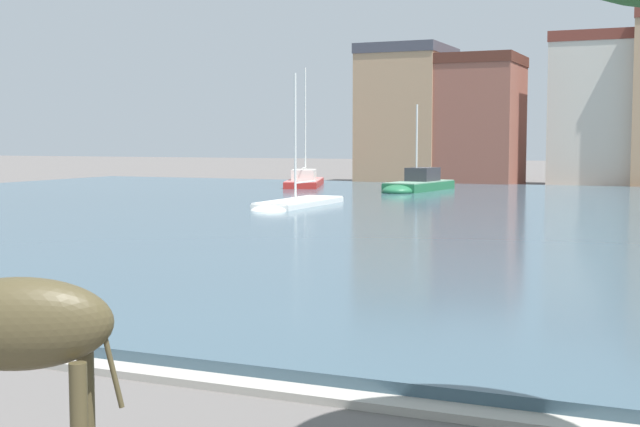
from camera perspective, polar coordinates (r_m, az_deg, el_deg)
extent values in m
cube|color=#3D5666|center=(39.23, 11.12, -0.30)|extent=(81.51, 54.04, 0.30)
cube|color=#ADA89E|center=(14.22, -13.90, -9.71)|extent=(81.51, 0.50, 0.12)
ellipsoid|color=#4C4228|center=(7.19, -19.10, -6.80)|extent=(1.55, 1.22, 0.73)
cylinder|color=#4C4228|center=(7.14, -13.47, -9.25)|extent=(0.20, 0.14, 0.77)
cube|color=red|center=(62.21, -1.01, 1.85)|extent=(4.72, 8.05, 0.72)
ellipsoid|color=red|center=(65.88, -0.73, 2.01)|extent=(2.81, 3.23, 0.69)
cube|color=#C7716E|center=(62.19, -1.01, 2.21)|extent=(4.62, 7.89, 0.06)
cube|color=silver|center=(61.60, -1.05, 2.54)|extent=(2.39, 3.08, 0.72)
cylinder|color=silver|center=(62.72, -0.97, 5.84)|extent=(0.12, 0.12, 7.97)
cylinder|color=silver|center=(61.39, -1.07, 2.99)|extent=(0.99, 2.58, 0.08)
cube|color=white|center=(43.95, -1.33, 0.49)|extent=(2.00, 6.74, 0.55)
ellipsoid|color=white|center=(41.08, -3.22, 0.19)|extent=(1.79, 2.36, 0.52)
cube|color=silver|center=(43.92, -1.33, 0.89)|extent=(1.96, 6.61, 0.06)
cylinder|color=silver|center=(43.36, -1.62, 4.97)|extent=(0.12, 0.12, 6.30)
cylinder|color=silver|center=(44.48, -0.96, 2.07)|extent=(0.09, 2.36, 0.08)
cube|color=#236B42|center=(57.38, 6.48, 1.62)|extent=(3.04, 6.74, 0.83)
ellipsoid|color=#236B42|center=(54.58, 5.14, 1.47)|extent=(2.29, 2.51, 0.79)
cube|color=gray|center=(57.36, 6.49, 2.07)|extent=(2.98, 6.61, 0.06)
cube|color=#333338|center=(57.78, 6.69, 2.55)|extent=(1.84, 2.46, 0.88)
cylinder|color=silver|center=(56.85, 6.31, 4.54)|extent=(0.12, 0.12, 5.01)
cylinder|color=silver|center=(57.92, 6.76, 2.95)|extent=(0.36, 2.27, 0.08)
cube|color=tan|center=(71.59, 5.68, 6.04)|extent=(6.42, 7.77, 10.27)
cube|color=#42424C|center=(71.92, 5.72, 10.45)|extent=(6.54, 7.92, 0.80)
cube|color=#8E5142|center=(69.76, 10.12, 5.62)|extent=(6.58, 6.90, 9.29)
cube|color=#51281E|center=(70.02, 10.18, 9.75)|extent=(6.71, 7.04, 0.80)
cube|color=beige|center=(70.51, 17.59, 6.08)|extent=(6.64, 6.02, 10.82)
cube|color=brown|center=(70.90, 17.71, 10.77)|extent=(6.77, 6.14, 0.80)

